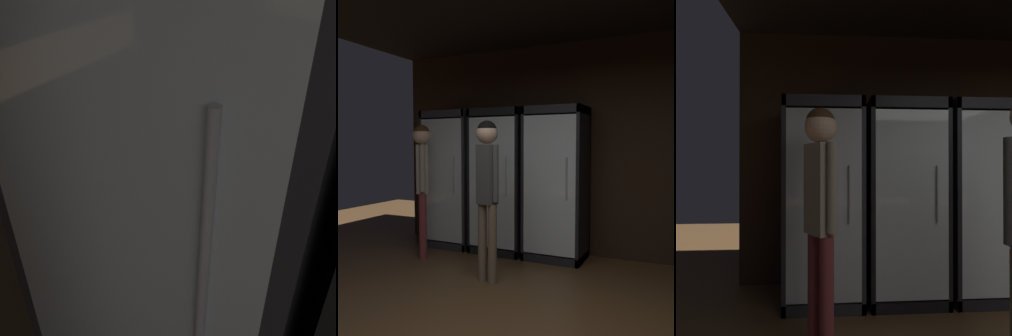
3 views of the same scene
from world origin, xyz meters
The scene contains 6 objects.
wall_back centered at (0.00, 3.03, 1.40)m, with size 6.00×0.06×2.80m, color black.
cooler_far_left centered at (-2.05, 2.73, 0.94)m, with size 0.74×0.61×1.93m.
cooler_left centered at (-1.27, 2.73, 0.94)m, with size 0.74×0.61×1.93m.
cooler_center centered at (-0.49, 2.73, 0.94)m, with size 0.74×0.61×1.93m.
shopper_near centered at (-0.88, 1.58, 1.11)m, with size 0.29×0.23×1.71m.
shopper_far centered at (-2.06, 2.00, 1.10)m, with size 0.24×0.26×1.71m.
Camera 2 is at (1.00, -1.92, 1.44)m, focal length 40.62 mm.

